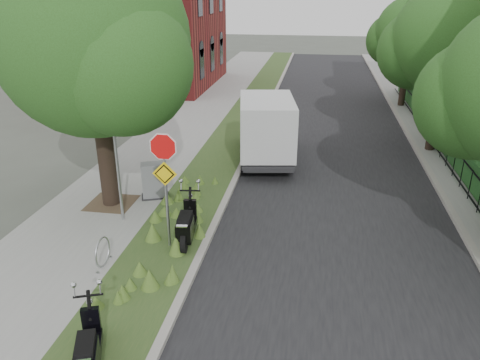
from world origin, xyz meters
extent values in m
plane|color=#4C5147|center=(0.00, 0.00, 0.00)|extent=(120.00, 120.00, 0.00)
cube|color=gray|center=(-4.25, 10.00, 0.06)|extent=(3.50, 60.00, 0.12)
cube|color=#2E4D21|center=(-1.50, 10.00, 0.06)|extent=(2.00, 60.00, 0.12)
cube|color=#9E9991|center=(-0.50, 10.00, 0.07)|extent=(0.20, 60.00, 0.13)
cube|color=black|center=(3.00, 10.00, 0.01)|extent=(7.00, 60.00, 0.01)
cube|color=#9E9991|center=(6.50, 10.00, 0.07)|extent=(0.20, 60.00, 0.13)
cube|color=gray|center=(8.20, 10.00, 0.06)|extent=(3.20, 60.00, 0.12)
cylinder|color=black|center=(-4.00, 2.80, 2.36)|extent=(0.52, 0.52, 4.48)
sphere|color=#284E1A|center=(-4.00, 2.80, 5.08)|extent=(5.40, 5.40, 5.40)
sphere|color=#284E1A|center=(-5.21, 3.61, 4.41)|extent=(4.05, 4.05, 4.05)
sphere|color=#284E1A|center=(-2.92, 2.12, 4.54)|extent=(3.78, 3.78, 3.78)
cube|color=#473828|center=(-4.00, 2.80, 0.12)|extent=(1.40, 1.40, 0.01)
cylinder|color=#A5A8AD|center=(-3.20, 1.80, 2.12)|extent=(0.08, 0.08, 4.00)
torus|color=#A5A8AD|center=(-2.70, -0.60, 0.50)|extent=(0.05, 0.77, 0.77)
cube|color=#A5A8AD|center=(-2.70, -0.96, 0.14)|extent=(0.06, 0.06, 0.04)
cube|color=#A5A8AD|center=(-2.70, -0.24, 0.14)|extent=(0.06, 0.06, 0.04)
cylinder|color=#A5A8AD|center=(-1.40, 0.60, 1.62)|extent=(0.07, 0.07, 3.00)
cylinder|color=red|center=(-1.40, 0.57, 2.87)|extent=(0.86, 0.03, 0.86)
cylinder|color=white|center=(-1.40, 0.58, 2.87)|extent=(0.94, 0.02, 0.94)
cube|color=yellow|center=(-1.40, 0.57, 2.17)|extent=(0.64, 0.03, 0.64)
cube|color=black|center=(7.20, 10.00, 1.07)|extent=(0.04, 24.00, 0.04)
cube|color=black|center=(7.20, 10.00, 0.27)|extent=(0.04, 24.00, 0.04)
cylinder|color=black|center=(7.20, 10.00, 0.62)|extent=(0.03, 0.03, 1.00)
cube|color=#163F1A|center=(7.90, 10.00, 0.67)|extent=(1.00, 24.00, 1.10)
cube|color=#2D2D33|center=(7.95, 10.00, 4.30)|extent=(0.25, 26.00, 0.60)
cube|color=maroon|center=(-9.50, 22.00, 4.00)|extent=(9.00, 10.00, 8.00)
sphere|color=#284E1A|center=(6.10, 2.60, 3.84)|extent=(3.00, 3.00, 3.00)
cylinder|color=black|center=(7.00, 10.00, 2.14)|extent=(0.36, 0.36, 4.03)
sphere|color=#284E1A|center=(7.00, 10.00, 4.58)|extent=(4.20, 4.20, 4.20)
sphere|color=#284E1A|center=(6.05, 10.63, 4.06)|extent=(3.15, 3.15, 3.15)
sphere|color=#284E1A|center=(7.84, 9.47, 4.16)|extent=(2.94, 2.94, 2.94)
cylinder|color=black|center=(7.00, 18.00, 1.94)|extent=(0.36, 0.36, 3.64)
sphere|color=#284E1A|center=(7.00, 18.00, 4.15)|extent=(3.80, 3.80, 3.80)
sphere|color=#284E1A|center=(6.14, 18.57, 3.67)|extent=(2.85, 2.85, 2.85)
sphere|color=#284E1A|center=(7.76, 17.52, 3.77)|extent=(2.66, 2.66, 2.66)
cylinder|color=black|center=(-1.08, 1.67, 0.40)|extent=(0.19, 0.57, 0.56)
cylinder|color=black|center=(-0.92, 0.33, 0.40)|extent=(0.19, 0.57, 0.56)
cube|color=black|center=(-0.99, 0.95, 0.42)|extent=(0.51, 1.28, 0.19)
cube|color=black|center=(-0.95, 0.57, 0.68)|extent=(0.47, 0.74, 0.43)
cube|color=black|center=(-0.96, 0.62, 0.96)|extent=(0.40, 0.68, 0.13)
cylinder|color=black|center=(-1.72, -3.13, 0.39)|extent=(0.30, 0.54, 0.53)
cube|color=black|center=(-1.48, -3.78, 0.41)|extent=(0.74, 1.23, 0.18)
cube|color=black|center=(-1.35, -4.11, 0.65)|extent=(0.58, 0.75, 0.41)
cube|color=black|center=(-1.37, -4.06, 0.92)|extent=(0.51, 0.68, 0.12)
cube|color=#262628|center=(0.30, 7.89, 0.46)|extent=(2.55, 5.01, 0.16)
cube|color=#B7BABC|center=(0.00, 9.71, 1.23)|extent=(2.03, 1.54, 1.44)
cube|color=silver|center=(0.38, 7.40, 1.59)|extent=(2.51, 3.70, 1.99)
cube|color=#262628|center=(-2.80, 3.50, 0.14)|extent=(1.01, 0.84, 0.04)
cube|color=slate|center=(-2.80, 3.50, 0.69)|extent=(0.89, 0.72, 1.15)
camera|label=1|loc=(2.21, -9.72, 6.47)|focal=35.00mm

